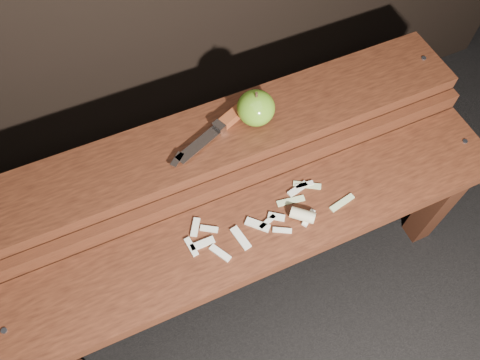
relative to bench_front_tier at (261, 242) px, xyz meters
name	(u,v)px	position (x,y,z in m)	size (l,w,h in m)	color
ground	(248,270)	(0.00, 0.06, -0.35)	(60.00, 60.00, 0.00)	black
bench_front_tier	(261,242)	(0.00, 0.00, 0.00)	(1.20, 0.20, 0.42)	#34180D
bench_rear_tier	(222,153)	(0.00, 0.23, 0.06)	(1.20, 0.21, 0.50)	#34180D
apple	(256,108)	(0.09, 0.23, 0.19)	(0.09, 0.09, 0.09)	#5A8B1C
knife	(228,120)	(0.03, 0.25, 0.16)	(0.25, 0.12, 0.02)	brown
apple_scraps	(276,218)	(0.04, 0.01, 0.07)	(0.40, 0.13, 0.03)	beige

